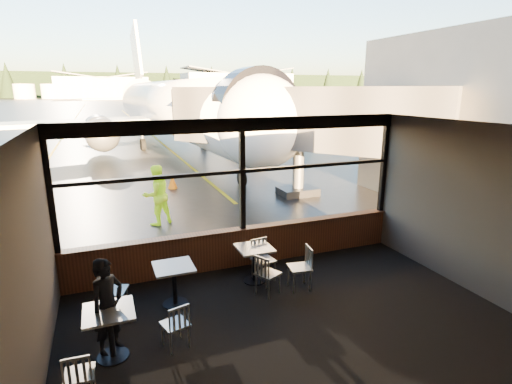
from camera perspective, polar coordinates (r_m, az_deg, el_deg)
ground_plane at (r=128.51m, az=-20.45°, el=11.82°), size 520.00×520.00×0.00m
carpet_floor at (r=7.40m, az=6.38°, el=-19.28°), size 8.00×6.00×0.01m
ceiling at (r=6.19m, az=7.29°, el=8.67°), size 8.00×6.00×0.04m
wall_left at (r=6.00m, az=-30.04°, el=-10.82°), size 0.04×6.00×3.50m
wall_right at (r=9.12m, az=29.63°, el=-2.49°), size 0.04×6.00×3.50m
wall_back at (r=4.48m, az=26.15°, el=-19.05°), size 8.00×0.04×3.50m
window_sill at (r=9.64m, az=-1.89°, el=-7.86°), size 8.00×0.28×0.90m
window_header at (r=8.94m, az=-2.04°, el=9.59°), size 8.00×0.18×0.30m
mullion_left at (r=8.68m, az=-27.39°, el=0.11°), size 0.12×0.12×2.60m
mullion_centre at (r=9.11m, az=-1.98°, el=2.37°), size 0.12×0.12×2.60m
mullion_right at (r=11.04m, az=17.79°, el=3.83°), size 0.12×0.12×2.60m
window_transom at (r=9.09m, az=-1.98°, el=2.99°), size 8.00×0.10×0.08m
airliner at (r=28.18m, az=-11.64°, el=16.57°), size 30.75×36.11×10.50m
jet_bridge at (r=15.47m, az=3.89°, el=7.96°), size 8.83×10.80×4.71m
cafe_table_near at (r=8.84m, az=-0.23°, el=-10.30°), size 0.74×0.74×0.81m
cafe_table_mid at (r=8.13m, az=-11.56°, el=-12.92°), size 0.75×0.75×0.82m
cafe_table_left at (r=6.97m, az=-20.01°, el=-18.56°), size 0.75×0.75×0.83m
chair_near_e at (r=8.58m, az=6.22°, el=-10.75°), size 0.58×0.58×0.94m
chair_near_w at (r=8.33m, az=1.70°, el=-11.65°), size 0.65×0.65×0.89m
chair_near_n at (r=8.89m, az=1.07°, el=-9.76°), size 0.57×0.57×0.93m
chair_mid_s at (r=6.94m, az=-11.49°, el=-18.07°), size 0.55×0.55×0.82m
chair_mid_w at (r=8.09m, az=-19.62°, el=-13.22°), size 0.65×0.65×0.93m
chair_left_s at (r=6.34m, az=-23.90°, el=-22.77°), size 0.46×0.46×0.81m
passenger at (r=6.93m, az=-20.39°, el=-15.07°), size 0.70×0.66×1.60m
ground_crew at (r=12.69m, az=-14.04°, el=-0.42°), size 1.12×1.02×1.87m
cone_nose at (r=17.32m, az=-11.86°, el=1.44°), size 0.41×0.41×0.57m
terminal_annex at (r=16.96m, az=28.88°, el=8.99°), size 5.00×7.00×6.00m
hangar_mid at (r=193.43m, az=-21.09°, el=13.87°), size 38.00×15.00×10.00m
hangar_right at (r=196.76m, az=-2.76°, el=15.08°), size 50.00×20.00×12.00m
fuel_tank_a at (r=192.32m, az=-30.17°, el=12.31°), size 8.00×8.00×6.00m
fuel_tank_b at (r=191.17m, az=-27.15°, el=12.67°), size 8.00×8.00×6.00m
fuel_tank_c at (r=190.54m, az=-24.10°, el=12.99°), size 8.00×8.00×6.00m
treeline at (r=218.44m, az=-21.22°, el=14.10°), size 360.00×3.00×12.00m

